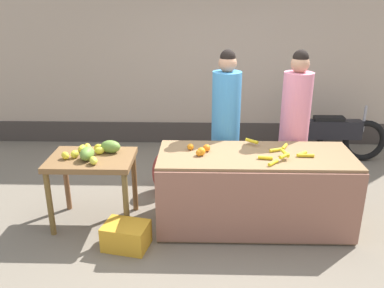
# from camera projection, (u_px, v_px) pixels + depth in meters

# --- Properties ---
(ground_plane) EXTENTS (24.00, 24.00, 0.00)m
(ground_plane) POSITION_uv_depth(u_px,v_px,m) (214.00, 223.00, 4.52)
(ground_plane) COLOR #756B5B
(market_wall_back) EXTENTS (7.84, 0.23, 2.99)m
(market_wall_back) POSITION_uv_depth(u_px,v_px,m) (211.00, 57.00, 6.55)
(market_wall_back) COLOR tan
(market_wall_back) RESTS_ON ground
(fruit_stall_counter) EXTENTS (2.06, 0.83, 0.84)m
(fruit_stall_counter) POSITION_uv_depth(u_px,v_px,m) (254.00, 190.00, 4.35)
(fruit_stall_counter) COLOR olive
(fruit_stall_counter) RESTS_ON ground
(side_table_wooden) EXTENTS (0.90, 0.64, 0.79)m
(side_table_wooden) POSITION_uv_depth(u_px,v_px,m) (92.00, 167.00, 4.32)
(side_table_wooden) COLOR brown
(side_table_wooden) RESTS_ON ground
(banana_bunch_pile) EXTENTS (0.67, 0.67, 0.07)m
(banana_bunch_pile) POSITION_uv_depth(u_px,v_px,m) (281.00, 153.00, 4.17)
(banana_bunch_pile) COLOR gold
(banana_bunch_pile) RESTS_ON fruit_stall_counter
(orange_pile) EXTENTS (0.25, 0.25, 0.09)m
(orange_pile) POSITION_uv_depth(u_px,v_px,m) (200.00, 150.00, 4.22)
(orange_pile) COLOR orange
(orange_pile) RESTS_ON fruit_stall_counter
(mango_papaya_pile) EXTENTS (0.62, 0.56, 0.14)m
(mango_papaya_pile) POSITION_uv_depth(u_px,v_px,m) (95.00, 150.00, 4.30)
(mango_papaya_pile) COLOR #D1DA49
(mango_papaya_pile) RESTS_ON side_table_wooden
(vendor_woman_blue_shirt) EXTENTS (0.34, 0.34, 1.84)m
(vendor_woman_blue_shirt) POSITION_uv_depth(u_px,v_px,m) (226.00, 127.00, 4.80)
(vendor_woman_blue_shirt) COLOR #33333D
(vendor_woman_blue_shirt) RESTS_ON ground
(vendor_woman_pink_shirt) EXTENTS (0.34, 0.34, 1.85)m
(vendor_woman_pink_shirt) POSITION_uv_depth(u_px,v_px,m) (294.00, 128.00, 4.74)
(vendor_woman_pink_shirt) COLOR #33333D
(vendor_woman_pink_shirt) RESTS_ON ground
(parked_motorcycle) EXTENTS (1.60, 0.18, 0.88)m
(parked_motorcycle) POSITION_uv_depth(u_px,v_px,m) (333.00, 136.00, 6.09)
(parked_motorcycle) COLOR black
(parked_motorcycle) RESTS_ON ground
(produce_crate) EXTENTS (0.50, 0.41, 0.26)m
(produce_crate) POSITION_uv_depth(u_px,v_px,m) (126.00, 236.00, 4.04)
(produce_crate) COLOR gold
(produce_crate) RESTS_ON ground
(produce_sack) EXTENTS (0.32, 0.37, 0.55)m
(produce_sack) POSITION_uv_depth(u_px,v_px,m) (164.00, 173.00, 5.13)
(produce_sack) COLOR maroon
(produce_sack) RESTS_ON ground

